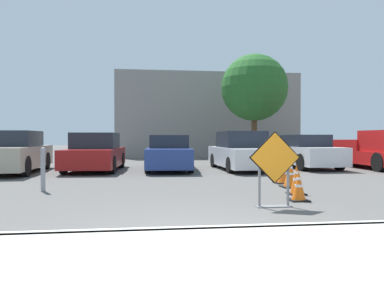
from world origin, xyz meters
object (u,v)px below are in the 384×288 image
Objects in this scene: parked_car_fifth at (241,152)px; parked_car_sixth at (306,152)px; road_closed_sign at (275,165)px; traffic_cone_fifth at (280,167)px; traffic_cone_nearest at (299,186)px; bollard_nearest at (43,168)px; parked_car_third at (95,153)px; parked_car_fourth at (169,154)px; traffic_cone_second at (296,180)px; pickup_truck at (380,152)px; traffic_cone_third at (290,174)px; parked_car_second at (13,153)px; traffic_cone_fourth at (283,174)px.

parked_car_fifth is 2.97m from parked_car_sixth.
road_closed_sign reaches higher than traffic_cone_fifth.
bollard_nearest reaches higher than traffic_cone_nearest.
road_closed_sign is 0.34× the size of parked_car_sixth.
parked_car_third reaches higher than parked_car_fourth.
road_closed_sign reaches higher than bollard_nearest.
parked_car_third is at bearing -0.79° from parked_car_sixth.
pickup_truck is (6.29, 6.24, 0.39)m from traffic_cone_second.
traffic_cone_fifth is (1.06, 3.94, 0.06)m from traffic_cone_nearest.
traffic_cone_third is 0.15× the size of parked_car_second.
traffic_cone_third is 0.94× the size of traffic_cone_fifth.
parked_car_third is at bearing -2.34° from pickup_truck.
parked_car_fourth reaches higher than traffic_cone_second.
traffic_cone_fourth is at bearing 36.45° from pickup_truck.
pickup_truck reaches higher than parked_car_sixth.
parked_car_second is 5.91m from parked_car_fourth.
bollard_nearest is at bearing 22.89° from pickup_truck.
bollard_nearest is at bearing -172.86° from traffic_cone_fourth.
traffic_cone_nearest is at bearing 40.32° from road_closed_sign.
parked_car_second is at bearing 149.48° from traffic_cone_third.
traffic_cone_fourth is 0.13× the size of parked_car_fifth.
traffic_cone_fourth is 5.77m from parked_car_sixth.
parked_car_sixth is (3.35, 6.99, 0.34)m from traffic_cone_second.
parked_car_fifth is at bearing 84.44° from traffic_cone_nearest.
traffic_cone_fourth is (1.51, 3.52, -0.52)m from road_closed_sign.
traffic_cone_fourth is 6.50m from bollard_nearest.
bollard_nearest is (-6.41, -5.37, -0.14)m from parked_car_fifth.
parked_car_second is at bearing 115.37° from bollard_nearest.
parked_car_fourth is (-3.27, 3.77, 0.29)m from traffic_cone_fifth.
pickup_truck is (2.94, -0.75, 0.05)m from parked_car_sixth.
traffic_cone_fifth is at bearing 152.37° from parked_car_third.
traffic_cone_second is 0.96× the size of traffic_cone_third.
traffic_cone_second is 6.61m from parked_car_fifth.
parked_car_second is (-8.86, 4.29, 0.45)m from traffic_cone_fourth.
parked_car_fifth reaches higher than road_closed_sign.
bollard_nearest is (-6.44, -0.81, 0.29)m from traffic_cone_fourth.
pickup_truck is (6.60, 7.09, 0.41)m from traffic_cone_nearest.
road_closed_sign is 0.33× the size of parked_car_third.
traffic_cone_nearest is 8.67m from parked_car_sixth.
pickup_truck is (7.36, 7.73, -0.08)m from road_closed_sign.
bollard_nearest reaches higher than traffic_cone_fourth.
parked_car_fifth is (8.82, 0.27, -0.02)m from parked_car_second.
parked_car_fifth is at bearing 6.07° from parked_car_sixth.
pickup_truck reaches higher than traffic_cone_second.
parked_car_fifth is (0.41, 6.59, 0.37)m from traffic_cone_second.
traffic_cone_fifth is (0.30, 1.06, 0.09)m from traffic_cone_fourth.
traffic_cone_fourth is 0.13× the size of parked_car_third.
road_closed_sign is 2.28× the size of traffic_cone_nearest.
traffic_cone_third is 0.17× the size of parked_car_sixth.
parked_car_fifth is (0.72, 7.45, 0.40)m from traffic_cone_nearest.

